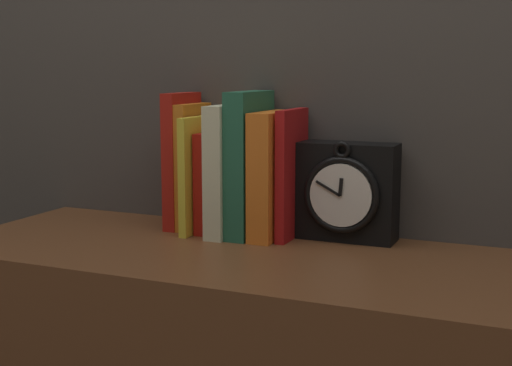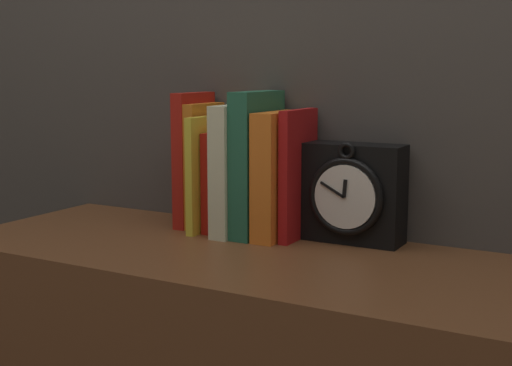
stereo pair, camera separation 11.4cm
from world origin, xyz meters
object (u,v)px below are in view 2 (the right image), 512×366
object	(u,v)px
clock	(353,193)
book_slot6_orange	(279,175)
book_slot2_yellow	(210,173)
book_slot5_green	(257,164)
book_slot0_red	(194,160)
book_slot3_red	(225,181)
book_slot1_orange	(205,165)
book_slot7_red	(298,175)
book_slot4_cream	(238,170)

from	to	relation	value
clock	book_slot6_orange	distance (m)	0.13
book_slot2_yellow	book_slot5_green	size ratio (longest dim) A/B	0.82
book_slot0_red	book_slot3_red	xyz separation A→B (m)	(0.07, -0.00, -0.03)
book_slot1_orange	book_slot3_red	xyz separation A→B (m)	(0.05, -0.00, -0.03)
book_slot6_orange	book_slot5_green	bearing A→B (deg)	-179.08
clock	book_slot7_red	bearing A→B (deg)	-167.02
book_slot3_red	book_slot4_cream	bearing A→B (deg)	-20.92
clock	book_slot5_green	xyz separation A→B (m)	(-0.17, -0.03, 0.04)
book_slot2_yellow	book_slot6_orange	bearing A→B (deg)	1.18
book_slot0_red	book_slot1_orange	world-z (taller)	book_slot0_red
book_slot3_red	book_slot4_cream	distance (m)	0.05
book_slot0_red	book_slot6_orange	size ratio (longest dim) A/B	1.13
book_slot0_red	book_slot2_yellow	world-z (taller)	book_slot0_red
book_slot4_cream	book_slot6_orange	xyz separation A→B (m)	(0.08, 0.00, -0.01)
book_slot5_green	book_slot6_orange	xyz separation A→B (m)	(0.04, 0.00, -0.02)
clock	book_slot0_red	world-z (taller)	book_slot0_red
book_slot6_orange	book_slot1_orange	bearing A→B (deg)	175.25
clock	book_slot6_orange	bearing A→B (deg)	-166.62
book_slot4_cream	book_slot5_green	size ratio (longest dim) A/B	0.91
book_slot5_green	book_slot4_cream	bearing A→B (deg)	-173.83
book_slot2_yellow	book_slot4_cream	size ratio (longest dim) A/B	0.91
clock	book_slot7_red	size ratio (longest dim) A/B	0.78
book_slot2_yellow	book_slot6_orange	world-z (taller)	book_slot6_orange
book_slot5_green	book_slot6_orange	world-z (taller)	book_slot5_green
book_slot3_red	clock	bearing A→B (deg)	5.07
book_slot0_red	clock	bearing A→B (deg)	3.18
book_slot7_red	book_slot0_red	bearing A→B (deg)	178.94
book_slot1_orange	book_slot6_orange	distance (m)	0.17
book_slot4_cream	book_slot7_red	xyz separation A→B (m)	(0.12, 0.01, -0.00)
book_slot0_red	book_slot6_orange	distance (m)	0.19
clock	book_slot3_red	size ratio (longest dim) A/B	0.97
book_slot1_orange	book_slot4_cream	xyz separation A→B (m)	(0.08, -0.02, 0.00)
book_slot0_red	book_slot4_cream	xyz separation A→B (m)	(0.11, -0.02, -0.01)
book_slot3_red	book_slot7_red	distance (m)	0.15
book_slot1_orange	book_slot2_yellow	distance (m)	0.03
clock	book_slot2_yellow	size ratio (longest dim) A/B	0.84
clock	book_slot4_cream	bearing A→B (deg)	-170.46
book_slot2_yellow	book_slot3_red	xyz separation A→B (m)	(0.03, 0.01, -0.01)
clock	book_slot6_orange	xyz separation A→B (m)	(-0.13, -0.03, 0.03)
clock	book_slot2_yellow	world-z (taller)	book_slot2_yellow
book_slot6_orange	book_slot7_red	distance (m)	0.03
book_slot2_yellow	book_slot3_red	distance (m)	0.03
book_slot3_red	book_slot6_orange	bearing A→B (deg)	-4.28
book_slot1_orange	book_slot4_cream	bearing A→B (deg)	-12.42
book_slot3_red	book_slot4_cream	xyz separation A→B (m)	(0.04, -0.01, 0.03)
book_slot5_green	book_slot7_red	distance (m)	0.08
book_slot1_orange	book_slot7_red	world-z (taller)	book_slot1_orange
book_slot5_green	book_slot7_red	bearing A→B (deg)	6.93
clock	book_slot2_yellow	bearing A→B (deg)	-172.95
book_slot0_red	book_slot7_red	xyz separation A→B (m)	(0.22, -0.00, -0.01)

